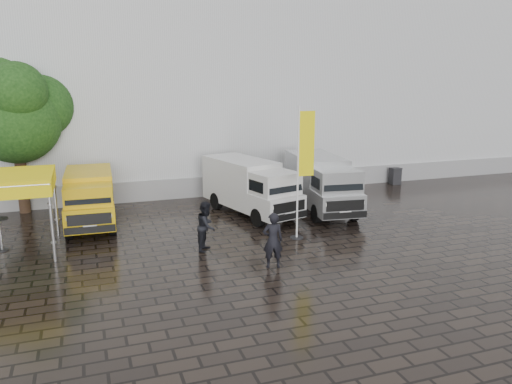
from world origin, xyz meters
TOP-DOWN VIEW (x-y plane):
  - ground at (0.00, 0.00)m, footprint 120.00×120.00m
  - exhibition_hall at (2.00, 16.00)m, footprint 44.00×16.00m
  - hall_plinth at (2.00, 7.95)m, footprint 44.00×0.15m
  - van_yellow at (-7.56, 4.43)m, footprint 1.96×4.76m
  - van_white at (-0.87, 3.97)m, footprint 3.17×5.73m
  - van_silver at (2.32, 3.49)m, footprint 2.50×5.77m
  - canopy_tent at (-10.22, 1.98)m, footprint 3.05×3.05m
  - flagpole at (-0.12, 0.23)m, footprint 0.88×0.50m
  - tree at (-10.43, 7.75)m, footprint 3.79×3.92m
  - cocktail_table at (-10.59, 2.33)m, footprint 0.60×0.60m
  - wheelie_bin at (8.87, 7.34)m, footprint 0.60×0.60m
  - person_front at (-2.22, -2.24)m, footprint 0.72×0.53m
  - person_tent at (-3.81, 0.04)m, footprint 0.99×1.06m

SIDE VIEW (x-z plane):
  - ground at x=0.00m, z-range 0.00..0.00m
  - wheelie_bin at x=8.87m, z-range 0.00..0.93m
  - hall_plinth at x=2.00m, z-range 0.00..1.00m
  - cocktail_table at x=-10.59m, z-range 0.00..1.16m
  - person_tent at x=-3.81m, z-range 0.00..1.75m
  - person_front at x=-2.22m, z-range 0.00..1.80m
  - van_yellow at x=-7.56m, z-range 0.00..2.17m
  - van_white at x=-0.87m, z-range 0.00..2.36m
  - van_silver at x=2.32m, z-range 0.00..2.42m
  - canopy_tent at x=-10.22m, z-range 1.19..3.93m
  - flagpole at x=-0.12m, z-range 0.28..5.22m
  - tree at x=-10.43m, z-range 0.97..7.77m
  - exhibition_hall at x=2.00m, z-range 0.00..12.00m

